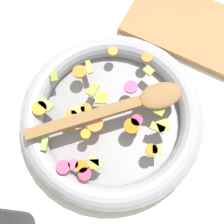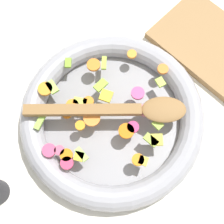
% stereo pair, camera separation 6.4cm
% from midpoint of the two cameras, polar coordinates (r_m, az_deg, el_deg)
% --- Properties ---
extents(ground_plane, '(4.00, 4.00, 0.00)m').
position_cam_midpoint_polar(ground_plane, '(0.68, -2.64, -1.78)').
color(ground_plane, silver).
extents(skillet, '(0.39, 0.39, 0.05)m').
position_cam_midpoint_polar(skillet, '(0.66, -2.72, -1.20)').
color(skillet, gray).
rests_on(skillet, ground_plane).
extents(chopped_vegetables, '(0.28, 0.32, 0.01)m').
position_cam_midpoint_polar(chopped_vegetables, '(0.63, -4.82, -1.16)').
color(chopped_vegetables, orange).
rests_on(chopped_vegetables, skillet).
extents(wooden_spoon, '(0.26, 0.26, 0.01)m').
position_cam_midpoint_polar(wooden_spoon, '(0.62, -1.03, 0.54)').
color(wooden_spoon, olive).
rests_on(wooden_spoon, chopped_vegetables).
extents(cutting_board, '(0.31, 0.18, 0.02)m').
position_cam_midpoint_polar(cutting_board, '(0.79, 12.04, 14.71)').
color(cutting_board, '#9E7547').
rests_on(cutting_board, ground_plane).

